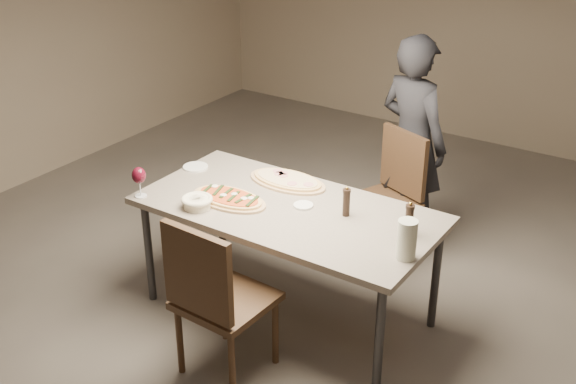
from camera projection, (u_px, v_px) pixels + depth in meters
The scene contains 14 objects.
room at pixel (288, 103), 4.00m from camera, with size 7.00×7.00×7.00m.
dining_table at pixel (288, 216), 4.31m from camera, with size 1.80×0.90×0.75m.
zucchini_pizza at pixel (229, 198), 4.35m from camera, with size 0.51×0.28×0.05m.
ham_pizza at pixel (287, 180), 4.58m from camera, with size 0.54×0.30×0.04m.
bread_basket at pixel (197, 201), 4.26m from camera, with size 0.19×0.19×0.07m.
oil_dish at pixel (303, 205), 4.29m from camera, with size 0.12×0.12×0.01m.
pepper_mill_left at pixel (346, 202), 4.15m from camera, with size 0.05×0.05×0.19m.
pepper_mill_right at pixel (409, 219), 3.95m from camera, with size 0.05×0.05×0.20m.
carafe at pixel (407, 239), 3.72m from camera, with size 0.11×0.11×0.22m.
wine_glass at pixel (139, 176), 4.35m from camera, with size 0.09×0.09×0.19m.
side_plate at pixel (196, 167), 4.79m from camera, with size 0.17×0.17×0.01m.
chair_near at pixel (214, 294), 3.82m from camera, with size 0.48×0.48×0.98m.
chair_far at pixel (390, 189), 5.03m from camera, with size 0.57×0.57×0.93m.
diner at pixel (412, 142), 5.12m from camera, with size 0.57×0.37×1.56m, color black.
Camera 1 is at (2.11, -3.17, 2.71)m, focal length 45.00 mm.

